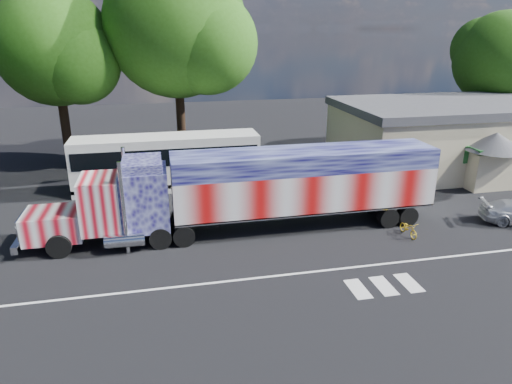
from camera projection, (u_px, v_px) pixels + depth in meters
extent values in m
plane|color=black|center=(268.00, 246.00, 23.41)|extent=(100.00, 100.00, 0.00)
cube|color=silver|center=(284.00, 275.00, 20.64)|extent=(30.00, 0.15, 0.01)
cube|color=silver|center=(358.00, 289.00, 19.54)|extent=(0.70, 1.60, 0.01)
cube|color=silver|center=(384.00, 286.00, 19.78)|extent=(0.70, 1.60, 0.01)
cube|color=silver|center=(409.00, 283.00, 20.02)|extent=(0.70, 1.60, 0.01)
cube|color=black|center=(126.00, 228.00, 23.72)|extent=(9.64, 1.07, 0.32)
cube|color=pink|center=(55.00, 224.00, 22.86)|extent=(2.78, 2.36, 1.39)
cube|color=silver|center=(24.00, 227.00, 22.57)|extent=(0.13, 2.04, 1.24)
cube|color=silver|center=(21.00, 240.00, 22.77)|extent=(0.32, 2.68, 0.39)
cube|color=pink|center=(101.00, 203.00, 23.00)|extent=(1.93, 2.68, 2.68)
cube|color=black|center=(81.00, 195.00, 22.66)|extent=(0.06, 2.25, 0.96)
cube|color=#52508F|center=(145.00, 197.00, 23.39)|extent=(2.36, 2.68, 3.11)
cube|color=#52508F|center=(142.00, 164.00, 22.79)|extent=(1.93, 2.57, 0.54)
cylinder|color=silver|center=(127.00, 190.00, 24.50)|extent=(0.21, 0.21, 4.71)
cylinder|color=silver|center=(124.00, 209.00, 21.90)|extent=(0.21, 0.21, 4.71)
cylinder|color=silver|center=(128.00, 219.00, 25.02)|extent=(1.93, 0.71, 0.71)
cylinder|color=silver|center=(125.00, 240.00, 22.46)|extent=(1.93, 0.71, 0.71)
cylinder|color=black|center=(59.00, 246.00, 22.07)|extent=(1.18, 0.37, 1.18)
cylinder|color=black|center=(67.00, 227.00, 24.24)|extent=(1.18, 0.37, 1.18)
cylinder|color=black|center=(160.00, 237.00, 23.09)|extent=(1.11, 0.59, 1.11)
cylinder|color=black|center=(160.00, 220.00, 25.16)|extent=(1.11, 0.59, 1.11)
cylinder|color=black|center=(184.00, 235.00, 23.32)|extent=(1.11, 0.59, 1.11)
cylinder|color=black|center=(181.00, 218.00, 25.39)|extent=(1.11, 0.59, 1.11)
cube|color=black|center=(303.00, 209.00, 25.54)|extent=(13.92, 1.18, 0.32)
cube|color=#D97878|center=(304.00, 188.00, 25.12)|extent=(14.35, 2.78, 2.14)
cube|color=#454889|center=(305.00, 160.00, 24.58)|extent=(14.35, 2.78, 1.07)
cube|color=silver|center=(304.00, 206.00, 25.48)|extent=(14.35, 2.78, 0.13)
cube|color=silver|center=(423.00, 171.00, 26.36)|extent=(0.04, 2.68, 3.11)
cylinder|color=black|center=(388.00, 217.00, 25.57)|extent=(1.11, 0.59, 1.11)
cylinder|color=black|center=(370.00, 203.00, 27.64)|extent=(1.11, 0.59, 1.11)
cylinder|color=black|center=(407.00, 215.00, 25.80)|extent=(1.11, 0.59, 1.11)
cylinder|color=black|center=(388.00, 202.00, 27.87)|extent=(1.11, 0.59, 1.11)
cube|color=silver|center=(167.00, 162.00, 31.51)|extent=(12.57, 2.72, 3.67)
cube|color=black|center=(167.00, 152.00, 31.28)|extent=(12.15, 2.79, 1.15)
cube|color=black|center=(169.00, 181.00, 31.97)|extent=(12.57, 2.72, 0.26)
cube|color=black|center=(71.00, 165.00, 30.21)|extent=(0.06, 2.41, 1.47)
cylinder|color=black|center=(96.00, 191.00, 29.81)|extent=(1.05, 0.31, 1.05)
cylinder|color=black|center=(100.00, 179.00, 32.22)|extent=(1.05, 0.31, 1.05)
cylinder|color=black|center=(216.00, 183.00, 31.36)|extent=(1.05, 0.31, 1.05)
cylinder|color=black|center=(211.00, 172.00, 33.78)|extent=(1.05, 0.31, 1.05)
cylinder|color=black|center=(229.00, 182.00, 31.55)|extent=(1.05, 0.31, 1.05)
cylinder|color=black|center=(224.00, 171.00, 33.96)|extent=(1.05, 0.31, 1.05)
cube|color=beige|center=(478.00, 137.00, 36.71)|extent=(22.00, 10.00, 4.60)
cube|color=#46464B|center=(483.00, 105.00, 35.83)|extent=(22.40, 10.40, 0.60)
cube|color=#1E5926|center=(422.00, 158.00, 30.45)|extent=(1.60, 0.08, 1.20)
cube|color=#1E5926|center=(475.00, 154.00, 31.25)|extent=(1.60, 0.08, 1.20)
cube|color=beige|center=(490.00, 171.00, 31.30)|extent=(3.00, 1.20, 2.60)
cube|color=#1E5926|center=(494.00, 149.00, 30.76)|extent=(3.40, 1.60, 0.25)
cone|color=#46464B|center=(496.00, 141.00, 30.59)|extent=(4.00, 4.00, 1.20)
imported|color=slate|center=(156.00, 234.00, 22.97)|extent=(0.64, 0.53, 1.49)
imported|color=gold|center=(408.00, 229.00, 24.47)|extent=(0.64, 1.58, 0.81)
cylinder|color=black|center=(65.00, 122.00, 35.46)|extent=(0.70, 0.70, 7.42)
sphere|color=#295D15|center=(54.00, 47.00, 33.59)|extent=(8.64, 8.64, 8.64)
sphere|color=#295D15|center=(78.00, 62.00, 33.09)|extent=(6.05, 6.05, 6.05)
sphere|color=#295D15|center=(37.00, 31.00, 34.17)|extent=(5.62, 5.62, 5.62)
cylinder|color=black|center=(492.00, 110.00, 43.67)|extent=(0.70, 0.70, 6.33)
sphere|color=#295D15|center=(501.00, 59.00, 42.07)|extent=(8.51, 8.51, 8.51)
sphere|color=#295D15|center=(482.00, 48.00, 42.68)|extent=(5.53, 5.53, 5.53)
cylinder|color=black|center=(181.00, 111.00, 36.51)|extent=(0.70, 0.70, 8.58)
sphere|color=#295D15|center=(176.00, 26.00, 34.34)|extent=(10.73, 10.73, 10.73)
sphere|color=#295D15|center=(207.00, 43.00, 33.70)|extent=(7.51, 7.51, 7.51)
sphere|color=#295D15|center=(153.00, 9.00, 35.09)|extent=(6.98, 6.98, 6.98)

